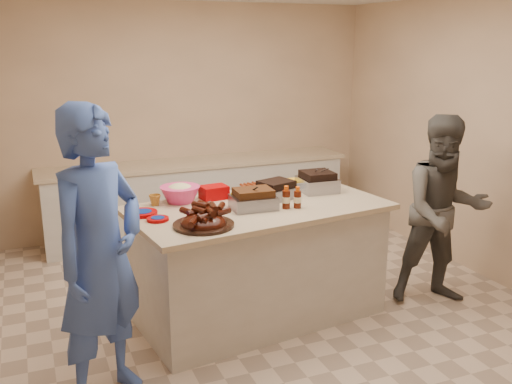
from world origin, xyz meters
name	(u,v)px	position (x,y,z in m)	size (l,w,h in m)	color
room	(273,311)	(0.00, 0.00, 0.00)	(4.50, 5.00, 2.70)	#D3B08B
back_counter	(198,198)	(0.00, 2.20, 0.45)	(3.60, 0.64, 0.90)	beige
island	(258,315)	(-0.14, -0.01, 0.00)	(2.05, 1.08, 0.97)	beige
rib_platter	(204,226)	(-0.71, -0.35, 0.97)	(0.44, 0.44, 0.18)	#390E05
pulled_pork_tray	(253,209)	(-0.21, -0.08, 0.97)	(0.34, 0.26, 0.10)	#47230F
brisket_tray	(276,198)	(0.08, 0.14, 0.97)	(0.31, 0.26, 0.09)	black
roasting_pan	(317,191)	(0.51, 0.21, 0.97)	(0.31, 0.31, 0.12)	gray
coleslaw_bowl	(180,202)	(-0.70, 0.33, 0.97)	(0.33, 0.33, 0.23)	#DC3376
sausage_plate	(255,192)	(-0.01, 0.40, 0.97)	(0.27, 0.27, 0.04)	silver
mac_cheese_dish	(295,187)	(0.40, 0.43, 0.97)	(0.27, 0.19, 0.07)	yellow
bbq_bottle_a	(286,208)	(0.03, -0.17, 0.97)	(0.06, 0.06, 0.18)	#431306
bbq_bottle_b	(297,208)	(0.12, -0.19, 0.97)	(0.06, 0.06, 0.17)	#431306
mustard_bottle	(232,206)	(-0.35, 0.05, 0.97)	(0.04, 0.04, 0.12)	#D39B00
sauce_bowl	(236,200)	(-0.25, 0.22, 0.97)	(0.12, 0.04, 0.12)	silver
plate_stack_large	(143,215)	(-1.06, 0.09, 0.97)	(0.23, 0.23, 0.03)	#940001
plate_stack_small	(158,221)	(-0.98, -0.10, 0.97)	(0.16, 0.16, 0.02)	#940001
plastic_cup	(155,205)	(-0.91, 0.31, 0.97)	(0.10, 0.09, 0.10)	#9D6521
basket_stack	(214,199)	(-0.41, 0.32, 0.97)	(0.22, 0.16, 0.11)	#940001
guest_gray	(436,300)	(1.46, -0.35, 0.00)	(0.81, 1.67, 0.63)	#55524C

